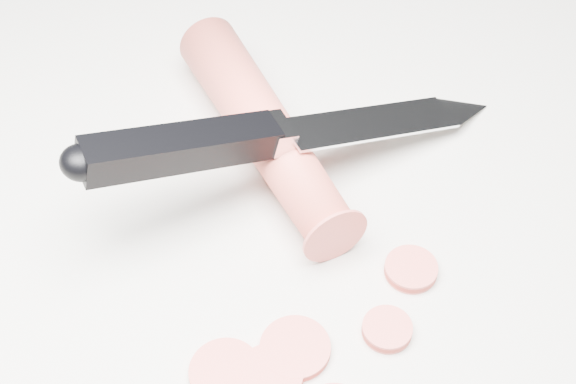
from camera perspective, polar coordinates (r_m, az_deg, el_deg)
ground at (r=0.47m, az=-3.63°, el=-8.02°), size 2.40×2.40×0.00m
carrot at (r=0.53m, az=-1.70°, el=4.53°), size 0.08×0.20×0.04m
carrot_slice_0 at (r=0.44m, az=-1.28°, el=-12.88°), size 0.04×0.04×0.01m
carrot_slice_2 at (r=0.45m, az=0.51°, el=-11.05°), size 0.04×0.04×0.01m
carrot_slice_4 at (r=0.48m, az=8.74°, el=-5.45°), size 0.03×0.03×0.01m
carrot_slice_5 at (r=0.44m, az=-4.49°, el=-12.64°), size 0.04×0.04×0.01m
carrot_slice_6 at (r=0.46m, az=7.06°, el=-9.67°), size 0.03×0.03×0.01m
kitchen_knife at (r=0.50m, az=0.98°, el=4.78°), size 0.30×0.09×0.09m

